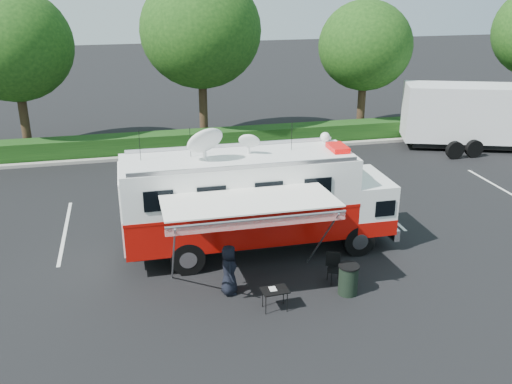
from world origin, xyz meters
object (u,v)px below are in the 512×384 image
at_px(folding_table, 275,291).
at_px(semi_trailer, 510,116).
at_px(command_truck, 257,200).
at_px(trash_bin, 348,279).

xyz_separation_m(folding_table, semi_trailer, (15.74, 12.10, 1.17)).
bearing_deg(folding_table, command_truck, 84.67).
bearing_deg(folding_table, trash_bin, 8.29).
bearing_deg(command_truck, semi_trailer, 28.89).
xyz_separation_m(folding_table, trash_bin, (2.28, 0.33, -0.12)).
distance_m(folding_table, semi_trailer, 19.89).
height_order(folding_table, semi_trailer, semi_trailer).
distance_m(folding_table, trash_bin, 2.31).
height_order(trash_bin, semi_trailer, semi_trailer).
bearing_deg(command_truck, folding_table, -95.33).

